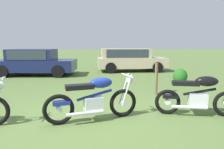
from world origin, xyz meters
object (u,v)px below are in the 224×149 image
at_px(shrub_low, 180,76).
at_px(motorcycle_blue, 94,99).
at_px(car_beige, 129,58).
at_px(car_navy, 34,61).
at_px(motorcycle_black, 198,96).
at_px(fence_post_wooden, 156,79).

bearing_deg(shrub_low, motorcycle_blue, -136.39).
bearing_deg(car_beige, motorcycle_blue, -105.69).
relative_size(car_beige, shrub_low, 6.56).
height_order(motorcycle_blue, car_navy, car_navy).
xyz_separation_m(motorcycle_blue, car_navy, (-2.78, 7.25, 0.31)).
distance_m(motorcycle_blue, shrub_low, 5.46).
height_order(motorcycle_black, shrub_low, motorcycle_black).
bearing_deg(car_beige, fence_post_wooden, -91.48).
bearing_deg(motorcycle_blue, car_navy, 100.14).
distance_m(car_beige, fence_post_wooden, 6.01).
bearing_deg(car_beige, motorcycle_black, -88.83).
height_order(motorcycle_blue, motorcycle_black, same).
relative_size(motorcycle_blue, car_beige, 0.49).
bearing_deg(motorcycle_black, motorcycle_blue, -165.01).
relative_size(motorcycle_blue, car_navy, 0.47).
bearing_deg(fence_post_wooden, car_beige, 85.92).
height_order(motorcycle_blue, car_beige, car_beige).
relative_size(motorcycle_black, fence_post_wooden, 1.79).
relative_size(fence_post_wooden, shrub_low, 1.64).
bearing_deg(car_beige, car_navy, -168.39).
xyz_separation_m(motorcycle_blue, fence_post_wooden, (2.26, 2.14, 0.05)).
distance_m(car_beige, shrub_low, 4.57).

